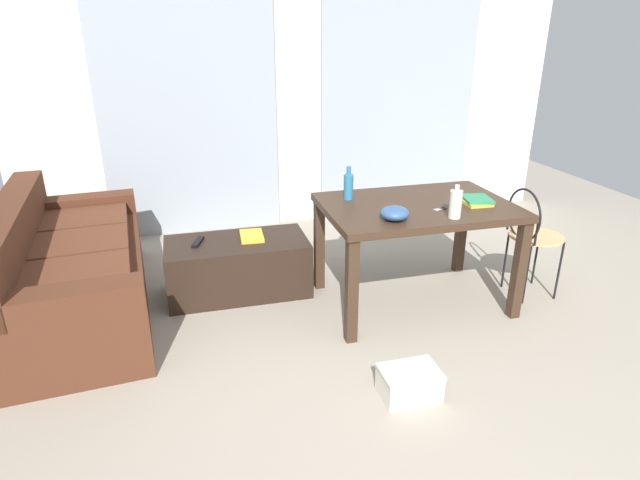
{
  "coord_description": "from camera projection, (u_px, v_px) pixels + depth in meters",
  "views": [
    {
      "loc": [
        -1.12,
        -1.73,
        1.85
      ],
      "look_at": [
        -0.2,
        1.71,
        0.41
      ],
      "focal_mm": 29.31,
      "sensor_mm": 36.0,
      "label": 1
    }
  ],
  "objects": [
    {
      "name": "book_stack",
      "position": [
        476.0,
        200.0,
        3.56
      ],
      "size": [
        0.21,
        0.24,
        0.04
      ],
      "color": "gold",
      "rests_on": "craft_table"
    },
    {
      "name": "wall_back",
      "position": [
        297.0,
        90.0,
        5.01
      ],
      "size": [
        5.34,
        0.1,
        2.62
      ],
      "primitive_type": "cube",
      "color": "silver",
      "rests_on": "ground"
    },
    {
      "name": "tv_remote_primary",
      "position": [
        198.0,
        242.0,
        3.77
      ],
      "size": [
        0.1,
        0.19,
        0.02
      ],
      "primitive_type": "cube",
      "rotation": [
        0.0,
        0.0,
        -0.32
      ],
      "color": "black",
      "rests_on": "coffee_table"
    },
    {
      "name": "bottle_near",
      "position": [
        348.0,
        186.0,
        3.62
      ],
      "size": [
        0.07,
        0.07,
        0.23
      ],
      "color": "teal",
      "rests_on": "craft_table"
    },
    {
      "name": "magazine",
      "position": [
        252.0,
        236.0,
        3.87
      ],
      "size": [
        0.18,
        0.25,
        0.03
      ],
      "primitive_type": "cube",
      "rotation": [
        0.0,
        0.0,
        -0.05
      ],
      "color": "gold",
      "rests_on": "coffee_table"
    },
    {
      "name": "couch",
      "position": [
        69.0,
        271.0,
        3.58
      ],
      "size": [
        1.04,
        2.03,
        0.8
      ],
      "color": "#4C2819",
      "rests_on": "ground"
    },
    {
      "name": "curtains",
      "position": [
        299.0,
        109.0,
        5.0
      ],
      "size": [
        3.65,
        0.03,
        2.28
      ],
      "color": "#99A3AD",
      "rests_on": "ground"
    },
    {
      "name": "scissors",
      "position": [
        442.0,
        209.0,
        3.44
      ],
      "size": [
        0.1,
        0.06,
        0.0
      ],
      "color": "#9EA0A5",
      "rests_on": "craft_table"
    },
    {
      "name": "bottle_far",
      "position": [
        456.0,
        204.0,
        3.25
      ],
      "size": [
        0.08,
        0.08,
        0.21
      ],
      "color": "beige",
      "rests_on": "craft_table"
    },
    {
      "name": "wire_chair",
      "position": [
        530.0,
        229.0,
        3.74
      ],
      "size": [
        0.38,
        0.38,
        0.82
      ],
      "color": "tan",
      "rests_on": "ground"
    },
    {
      "name": "craft_table",
      "position": [
        416.0,
        217.0,
        3.59
      ],
      "size": [
        1.28,
        0.88,
        0.75
      ],
      "color": "#382619",
      "rests_on": "ground"
    },
    {
      "name": "bowl",
      "position": [
        395.0,
        213.0,
        3.24
      ],
      "size": [
        0.18,
        0.18,
        0.09
      ],
      "primitive_type": "ellipsoid",
      "color": "#2D4C7A",
      "rests_on": "craft_table"
    },
    {
      "name": "ground_plane",
      "position": [
        365.0,
        314.0,
        3.64
      ],
      "size": [
        8.02,
        8.02,
        0.0
      ],
      "primitive_type": "plane",
      "color": "gray"
    },
    {
      "name": "coffee_table",
      "position": [
        238.0,
        267.0,
        3.89
      ],
      "size": [
        1.03,
        0.52,
        0.41
      ],
      "color": "black",
      "rests_on": "ground"
    },
    {
      "name": "shoebox",
      "position": [
        409.0,
        383.0,
        2.81
      ],
      "size": [
        0.32,
        0.22,
        0.16
      ],
      "color": "beige",
      "rests_on": "ground"
    }
  ]
}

